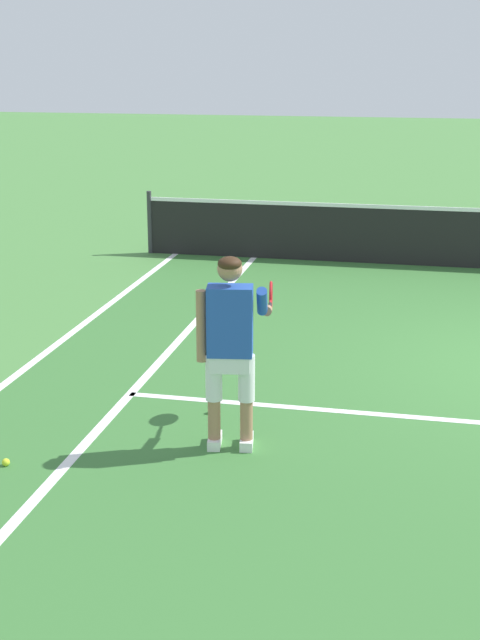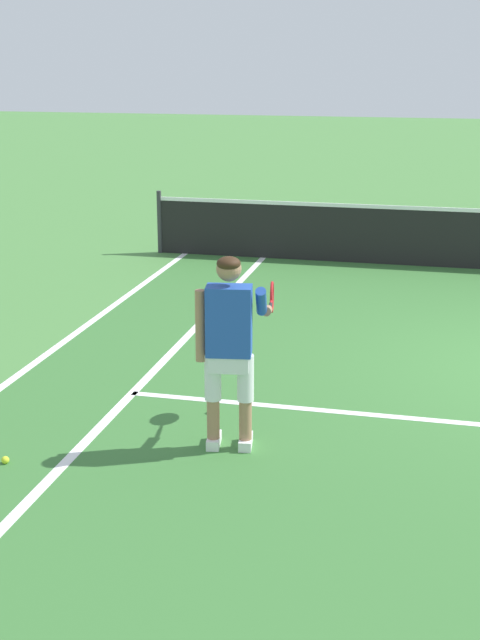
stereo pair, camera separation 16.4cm
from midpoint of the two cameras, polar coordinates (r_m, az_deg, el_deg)
name	(u,v)px [view 2 (the right image)]	position (r m, az deg, el deg)	size (l,w,h in m)	color
line_singles_left	(166,359)	(10.00, -4.35, -2.51)	(0.10, 10.63, 0.01)	white
line_doubles_left	(53,350)	(10.49, -11.54, -1.89)	(0.10, 10.63, 0.01)	white
tennis_player	(230,339)	(7.47, -0.01, -1.25)	(0.60, 1.18, 1.71)	white
tennis_ball_near_feet	(212,410)	(8.50, -1.27, -5.84)	(0.07, 0.07, 0.07)	#CCE02D
tennis_ball_by_baseline	(5,460)	(7.74, -14.31, -8.74)	(0.07, 0.07, 0.07)	#CCE02D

